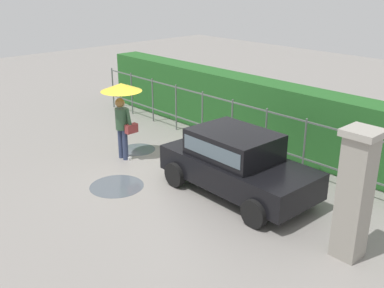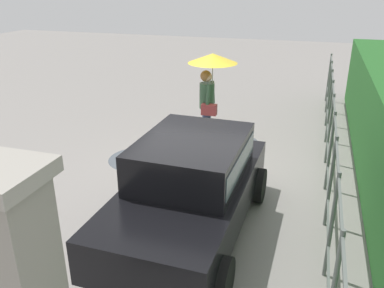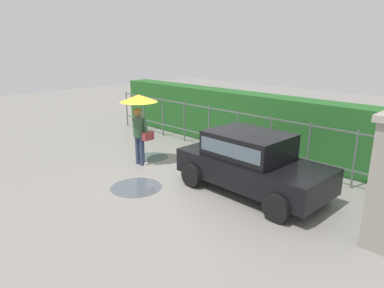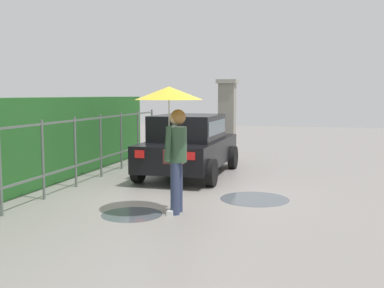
# 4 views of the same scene
# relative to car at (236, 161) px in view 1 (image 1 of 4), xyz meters

# --- Properties ---
(ground_plane) EXTENTS (40.00, 40.00, 0.00)m
(ground_plane) POSITION_rel_car_xyz_m (-1.79, -0.50, -0.80)
(ground_plane) COLOR gray
(car) EXTENTS (3.77, 1.93, 1.48)m
(car) POSITION_rel_car_xyz_m (0.00, 0.00, 0.00)
(car) COLOR black
(car) RESTS_ON ground
(pedestrian) EXTENTS (1.11, 1.11, 2.09)m
(pedestrian) POSITION_rel_car_xyz_m (-3.55, -0.65, 0.81)
(pedestrian) COLOR #2D3856
(pedestrian) RESTS_ON ground
(gate_pillar) EXTENTS (0.60, 0.60, 2.42)m
(gate_pillar) POSITION_rel_car_xyz_m (3.08, -0.39, 0.44)
(gate_pillar) COLOR gray
(gate_pillar) RESTS_ON ground
(fence_section) EXTENTS (11.03, 0.05, 1.50)m
(fence_section) POSITION_rel_car_xyz_m (-2.57, 1.98, 0.02)
(fence_section) COLOR #59605B
(fence_section) RESTS_ON ground
(hedge_row) EXTENTS (11.98, 0.90, 1.90)m
(hedge_row) POSITION_rel_car_xyz_m (-2.57, 3.02, 0.15)
(hedge_row) COLOR #235B23
(hedge_row) RESTS_ON ground
(puddle_near) EXTENTS (1.30, 1.30, 0.00)m
(puddle_near) POSITION_rel_car_xyz_m (-2.16, -1.85, -0.80)
(puddle_near) COLOR #4C545B
(puddle_near) RESTS_ON ground
(puddle_far) EXTENTS (1.01, 1.01, 0.00)m
(puddle_far) POSITION_rel_car_xyz_m (-3.78, -0.03, -0.80)
(puddle_far) COLOR #4C545B
(puddle_far) RESTS_ON ground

